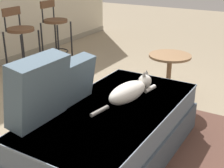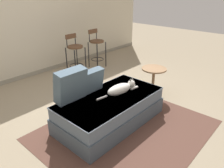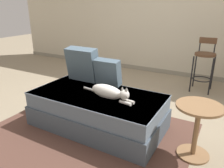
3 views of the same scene
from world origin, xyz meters
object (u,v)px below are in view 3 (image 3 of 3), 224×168
at_px(throw_pillow_corner, 83,64).
at_px(bar_stool_near_window, 204,61).
at_px(cat, 109,92).
at_px(side_table, 197,124).
at_px(couch, 97,110).
at_px(throw_pillow_middle, 108,72).

bearing_deg(throw_pillow_corner, bar_stool_near_window, 49.07).
xyz_separation_m(cat, side_table, (0.96, 0.03, -0.15)).
bearing_deg(couch, side_table, -0.55).
bearing_deg(throw_pillow_corner, side_table, -11.92).
bearing_deg(side_table, throw_pillow_corner, 168.08).
xyz_separation_m(throw_pillow_middle, side_table, (1.19, -0.33, -0.25)).
xyz_separation_m(throw_pillow_middle, bar_stool_near_window, (0.98, 1.60, -0.09)).
bearing_deg(side_table, couch, 179.45).
height_order(bar_stool_near_window, side_table, bar_stool_near_window).
bearing_deg(cat, throw_pillow_corner, 149.66).
bearing_deg(cat, couch, 167.40).
bearing_deg(couch, bar_stool_near_window, 63.82).
bearing_deg(throw_pillow_middle, bar_stool_near_window, 58.46).
bearing_deg(throw_pillow_middle, couch, -83.41).
xyz_separation_m(throw_pillow_corner, cat, (0.63, -0.37, -0.16)).
xyz_separation_m(couch, throw_pillow_middle, (-0.04, 0.32, 0.39)).
xyz_separation_m(cat, bar_stool_near_window, (0.76, 1.96, 0.02)).
height_order(throw_pillow_corner, bar_stool_near_window, bar_stool_near_window).
height_order(throw_pillow_middle, bar_stool_near_window, bar_stool_near_window).
xyz_separation_m(throw_pillow_corner, bar_stool_near_window, (1.38, 1.59, -0.14)).
bearing_deg(throw_pillow_middle, throw_pillow_corner, 179.45).
relative_size(couch, throw_pillow_middle, 4.54).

